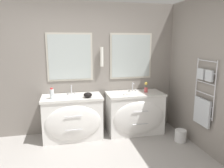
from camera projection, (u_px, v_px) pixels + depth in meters
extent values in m
cube|color=gray|center=(77.00, 69.00, 4.37)|extent=(5.63, 0.06, 2.60)
cube|color=#BCB7A8|center=(70.00, 57.00, 4.26)|extent=(0.89, 0.02, 0.93)
cube|color=#B2BCBA|center=(70.00, 57.00, 4.25)|extent=(0.82, 0.01, 0.86)
cube|color=#BCB7A8|center=(131.00, 56.00, 4.52)|extent=(0.89, 0.02, 0.93)
cube|color=#B2BCBA|center=(131.00, 56.00, 4.51)|extent=(0.82, 0.01, 0.86)
cylinder|color=white|center=(102.00, 57.00, 4.35)|extent=(0.07, 0.07, 0.39)
cube|color=silver|center=(101.00, 57.00, 4.39)|extent=(0.05, 0.02, 0.08)
cube|color=gray|center=(199.00, 73.00, 3.83)|extent=(0.06, 3.71, 2.60)
cylinder|color=silver|center=(215.00, 91.00, 3.34)|extent=(0.02, 0.02, 0.95)
cylinder|color=silver|center=(196.00, 85.00, 3.81)|extent=(0.02, 0.02, 0.95)
cylinder|color=silver|center=(207.00, 61.00, 3.49)|extent=(0.02, 0.48, 0.02)
cylinder|color=silver|center=(206.00, 72.00, 3.52)|extent=(0.02, 0.48, 0.02)
cylinder|color=silver|center=(205.00, 83.00, 3.56)|extent=(0.02, 0.48, 0.02)
cylinder|color=silver|center=(204.00, 93.00, 3.59)|extent=(0.02, 0.48, 0.02)
cylinder|color=silver|center=(204.00, 104.00, 3.63)|extent=(0.02, 0.48, 0.02)
cylinder|color=silver|center=(203.00, 114.00, 3.66)|extent=(0.02, 0.48, 0.02)
cube|color=#B7BCC1|center=(202.00, 112.00, 3.65)|extent=(0.04, 0.41, 0.45)
cube|color=#B7BCC1|center=(209.00, 76.00, 3.42)|extent=(0.04, 0.16, 0.18)
cube|color=#B7BCC1|center=(201.00, 74.00, 3.63)|extent=(0.04, 0.16, 0.18)
cube|color=white|center=(73.00, 118.00, 4.20)|extent=(1.10, 0.56, 0.78)
ellipsoid|color=white|center=(73.00, 123.00, 3.93)|extent=(1.01, 0.12, 0.66)
cube|color=silver|center=(72.00, 97.00, 4.11)|extent=(1.13, 0.59, 0.04)
ellipsoid|color=white|center=(72.00, 99.00, 4.09)|extent=(0.41, 0.35, 0.11)
cylinder|color=silver|center=(73.00, 117.00, 3.83)|extent=(0.30, 0.01, 0.01)
cylinder|color=silver|center=(74.00, 130.00, 3.87)|extent=(0.30, 0.01, 0.01)
cube|color=white|center=(134.00, 113.00, 4.46)|extent=(1.10, 0.56, 0.78)
ellipsoid|color=white|center=(139.00, 118.00, 4.19)|extent=(1.01, 0.12, 0.66)
cube|color=silver|center=(135.00, 94.00, 4.38)|extent=(1.13, 0.59, 0.04)
ellipsoid|color=white|center=(135.00, 96.00, 4.36)|extent=(0.41, 0.35, 0.11)
cylinder|color=silver|center=(141.00, 112.00, 4.09)|extent=(0.30, 0.01, 0.01)
cylinder|color=silver|center=(140.00, 124.00, 4.14)|extent=(0.30, 0.01, 0.01)
cylinder|color=silver|center=(71.00, 90.00, 4.24)|extent=(0.02, 0.02, 0.18)
cylinder|color=silver|center=(71.00, 86.00, 4.18)|extent=(0.02, 0.10, 0.02)
cylinder|color=silver|center=(68.00, 94.00, 4.24)|extent=(0.03, 0.03, 0.04)
cylinder|color=silver|center=(75.00, 93.00, 4.27)|extent=(0.03, 0.03, 0.04)
cylinder|color=silver|center=(133.00, 87.00, 4.51)|extent=(0.02, 0.02, 0.18)
cylinder|color=silver|center=(133.00, 83.00, 4.44)|extent=(0.02, 0.10, 0.02)
cylinder|color=silver|center=(129.00, 90.00, 4.51)|extent=(0.03, 0.03, 0.04)
cylinder|color=silver|center=(136.00, 90.00, 4.54)|extent=(0.03, 0.03, 0.04)
cylinder|color=silver|center=(52.00, 94.00, 3.92)|extent=(0.07, 0.07, 0.18)
cylinder|color=red|center=(52.00, 89.00, 3.90)|extent=(0.05, 0.05, 0.02)
ellipsoid|color=black|center=(88.00, 95.00, 4.01)|extent=(0.16, 0.16, 0.10)
cylinder|color=#CC4C51|center=(146.00, 90.00, 4.42)|extent=(0.07, 0.07, 0.10)
cylinder|color=#477238|center=(146.00, 86.00, 4.41)|extent=(0.01, 0.01, 0.09)
sphere|color=#E5BF47|center=(146.00, 83.00, 4.40)|extent=(0.06, 0.06, 0.06)
cube|color=white|center=(127.00, 95.00, 4.18)|extent=(0.11, 0.07, 0.02)
ellipsoid|color=#F2E5CC|center=(127.00, 94.00, 4.18)|extent=(0.06, 0.04, 0.02)
cylinder|color=silver|center=(180.00, 136.00, 4.08)|extent=(0.21, 0.21, 0.22)
torus|color=silver|center=(181.00, 130.00, 4.06)|extent=(0.21, 0.21, 0.01)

